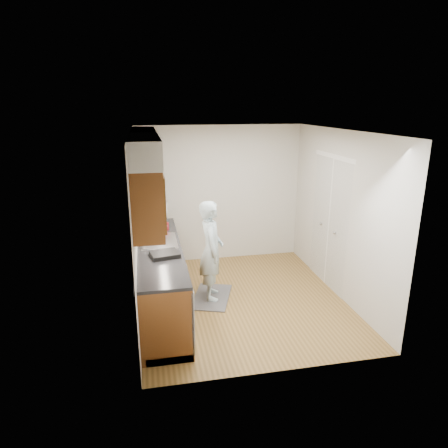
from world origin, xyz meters
name	(u,v)px	position (x,y,z in m)	size (l,w,h in m)	color
floor	(242,299)	(0.00, 0.00, 0.00)	(3.50, 3.50, 0.00)	olive
ceiling	(244,131)	(0.00, 0.00, 2.50)	(3.50, 3.50, 0.00)	white
wall_left	(136,226)	(-1.50, 0.00, 1.25)	(0.02, 3.50, 2.50)	beige
wall_right	(340,215)	(1.50, 0.00, 1.25)	(0.02, 3.50, 2.50)	beige
wall_back	(220,194)	(0.00, 1.75, 1.25)	(3.00, 0.02, 2.50)	beige
counter	(161,276)	(-1.20, 0.00, 0.49)	(0.64, 2.80, 1.30)	brown
upper_cabinets	(146,174)	(-1.33, 0.05, 1.95)	(0.47, 2.80, 1.21)	brown
closet_door	(329,223)	(1.49, 0.30, 1.02)	(0.02, 1.22, 2.05)	silver
floor_mat	(212,297)	(-0.44, 0.14, 0.01)	(0.52, 0.89, 0.02)	#5C5C5E
person	(211,244)	(-0.44, 0.14, 0.87)	(0.60, 0.40, 1.70)	#A8C1CC
soap_bottle_a	(148,224)	(-1.34, 0.63, 1.09)	(0.12, 0.12, 0.30)	white
soap_bottle_b	(159,224)	(-1.17, 0.77, 1.04)	(0.09, 0.09, 0.20)	white
soap_bottle_c	(150,222)	(-1.30, 0.95, 1.03)	(0.14, 0.14, 0.18)	white
soda_can	(167,226)	(-1.05, 0.74, 1.00)	(0.07, 0.07, 0.12)	red
steel_can	(162,228)	(-1.12, 0.66, 1.00)	(0.06, 0.06, 0.12)	#A5A5AA
dish_rack	(165,254)	(-1.15, -0.41, 0.97)	(0.35, 0.30, 0.06)	black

